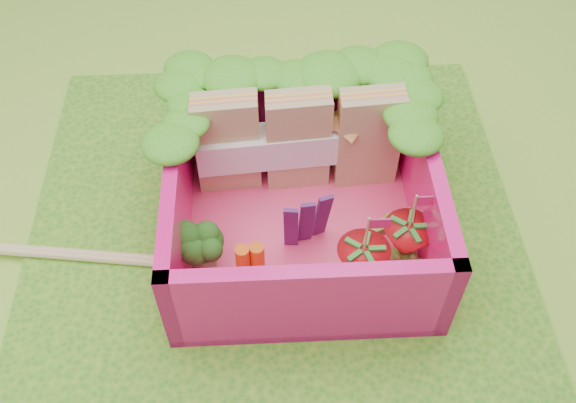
% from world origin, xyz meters
% --- Properties ---
extents(ground, '(14.00, 14.00, 0.00)m').
position_xyz_m(ground, '(0.00, 0.00, 0.00)').
color(ground, '#A2C938').
rests_on(ground, ground).
extents(placemat, '(2.60, 2.60, 0.03)m').
position_xyz_m(placemat, '(0.00, 0.00, 0.01)').
color(placemat, '#3F9120').
rests_on(placemat, ground).
extents(bento_floor, '(1.30, 1.30, 0.05)m').
position_xyz_m(bento_floor, '(0.14, -0.04, 0.06)').
color(bento_floor, '#FF4175').
rests_on(bento_floor, placemat).
extents(bento_box, '(1.30, 1.30, 0.55)m').
position_xyz_m(bento_box, '(0.14, -0.04, 0.31)').
color(bento_box, '#FF157E').
rests_on(bento_box, placemat).
extents(lettuce_ruffle, '(1.43, 0.83, 0.11)m').
position_xyz_m(lettuce_ruffle, '(0.14, 0.44, 0.64)').
color(lettuce_ruffle, '#3F8E19').
rests_on(lettuce_ruffle, bento_box).
extents(sandwich_stack, '(1.08, 0.25, 0.59)m').
position_xyz_m(sandwich_stack, '(0.14, 0.29, 0.37)').
color(sandwich_stack, tan).
rests_on(sandwich_stack, bento_floor).
extents(broccoli, '(0.34, 0.34, 0.27)m').
position_xyz_m(broccoli, '(-0.35, -0.31, 0.27)').
color(broccoli, '#5E994A').
rests_on(broccoli, bento_floor).
extents(carrot_sticks, '(0.14, 0.08, 0.27)m').
position_xyz_m(carrot_sticks, '(-0.13, -0.37, 0.21)').
color(carrot_sticks, orange).
rests_on(carrot_sticks, bento_floor).
extents(purple_wedges, '(0.23, 0.10, 0.38)m').
position_xyz_m(purple_wedges, '(0.15, -0.17, 0.27)').
color(purple_wedges, '#431A5B').
rests_on(purple_wedges, bento_floor).
extents(strawberry_left, '(0.25, 0.25, 0.49)m').
position_xyz_m(strawberry_left, '(0.41, -0.39, 0.21)').
color(strawberry_left, red).
rests_on(strawberry_left, bento_floor).
extents(strawberry_right, '(0.24, 0.24, 0.48)m').
position_xyz_m(strawberry_right, '(0.64, -0.27, 0.21)').
color(strawberry_right, red).
rests_on(strawberry_right, bento_floor).
extents(snap_peas, '(0.60, 0.58, 0.05)m').
position_xyz_m(snap_peas, '(0.54, -0.25, 0.11)').
color(snap_peas, '#58A935').
rests_on(snap_peas, bento_floor).
extents(chopsticks, '(2.32, 0.38, 0.04)m').
position_xyz_m(chopsticks, '(-1.10, -0.15, 0.05)').
color(chopsticks, '#D9B077').
rests_on(chopsticks, placemat).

